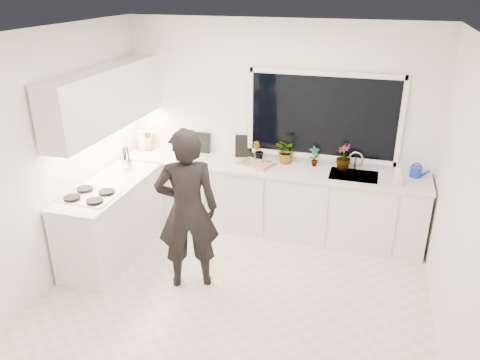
% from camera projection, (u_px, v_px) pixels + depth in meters
% --- Properties ---
extents(floor, '(4.00, 3.50, 0.02)m').
position_uv_depth(floor, '(237.00, 293.00, 5.07)').
color(floor, beige).
rests_on(floor, ground).
extents(wall_back, '(4.00, 0.02, 2.70)m').
position_uv_depth(wall_back, '(276.00, 127.00, 6.07)').
color(wall_back, white).
rests_on(wall_back, ground).
extents(wall_left, '(0.02, 3.50, 2.70)m').
position_uv_depth(wall_left, '(59.00, 157.00, 5.05)').
color(wall_left, white).
rests_on(wall_left, ground).
extents(wall_right, '(0.02, 3.50, 2.70)m').
position_uv_depth(wall_right, '(461.00, 204.00, 4.00)').
color(wall_right, white).
rests_on(wall_right, ground).
extents(ceiling, '(4.00, 3.50, 0.02)m').
position_uv_depth(ceiling, '(236.00, 31.00, 3.99)').
color(ceiling, white).
rests_on(ceiling, wall_back).
extents(window, '(1.80, 0.02, 1.00)m').
position_uv_depth(window, '(323.00, 116.00, 5.81)').
color(window, black).
rests_on(window, wall_back).
extents(base_cabinets_back, '(3.92, 0.58, 0.88)m').
position_uv_depth(base_cabinets_back, '(269.00, 200.00, 6.16)').
color(base_cabinets_back, white).
rests_on(base_cabinets_back, floor).
extents(base_cabinets_left, '(0.58, 1.60, 0.88)m').
position_uv_depth(base_cabinets_left, '(113.00, 221.00, 5.63)').
color(base_cabinets_left, white).
rests_on(base_cabinets_left, floor).
extents(countertop_back, '(3.94, 0.62, 0.04)m').
position_uv_depth(countertop_back, '(269.00, 168.00, 5.97)').
color(countertop_back, silver).
rests_on(countertop_back, base_cabinets_back).
extents(countertop_left, '(0.62, 1.60, 0.04)m').
position_uv_depth(countertop_left, '(109.00, 186.00, 5.45)').
color(countertop_left, silver).
rests_on(countertop_left, base_cabinets_left).
extents(upper_cabinets, '(0.34, 2.10, 0.70)m').
position_uv_depth(upper_cabinets, '(106.00, 98.00, 5.41)').
color(upper_cabinets, white).
rests_on(upper_cabinets, wall_left).
extents(sink, '(0.58, 0.42, 0.14)m').
position_uv_depth(sink, '(353.00, 179.00, 5.72)').
color(sink, silver).
rests_on(sink, countertop_back).
extents(faucet, '(0.03, 0.03, 0.22)m').
position_uv_depth(faucet, '(356.00, 161.00, 5.83)').
color(faucet, silver).
rests_on(faucet, countertop_back).
extents(stovetop, '(0.56, 0.48, 0.03)m').
position_uv_depth(stovetop, '(90.00, 195.00, 5.13)').
color(stovetop, black).
rests_on(stovetop, countertop_left).
extents(person, '(0.77, 0.65, 1.80)m').
position_uv_depth(person, '(187.00, 210.00, 4.88)').
color(person, black).
rests_on(person, floor).
extents(pizza_tray, '(0.51, 0.44, 0.03)m').
position_uv_depth(pizza_tray, '(256.00, 164.00, 5.99)').
color(pizza_tray, silver).
rests_on(pizza_tray, countertop_back).
extents(pizza, '(0.46, 0.39, 0.01)m').
position_uv_depth(pizza, '(256.00, 163.00, 5.98)').
color(pizza, red).
rests_on(pizza, pizza_tray).
extents(watering_can, '(0.16, 0.16, 0.13)m').
position_uv_depth(watering_can, '(416.00, 172.00, 5.63)').
color(watering_can, '#132DBA').
rests_on(watering_can, countertop_back).
extents(paper_towel_roll, '(0.12, 0.12, 0.26)m').
position_uv_depth(paper_towel_roll, '(142.00, 141.00, 6.49)').
color(paper_towel_roll, silver).
rests_on(paper_towel_roll, countertop_back).
extents(knife_block, '(0.14, 0.12, 0.22)m').
position_uv_depth(knife_block, '(149.00, 142.00, 6.51)').
color(knife_block, '#8A5E40').
rests_on(knife_block, countertop_back).
extents(utensil_crock, '(0.17, 0.17, 0.16)m').
position_uv_depth(utensil_crock, '(127.00, 165.00, 5.80)').
color(utensil_crock, silver).
rests_on(utensil_crock, countertop_left).
extents(picture_frame_large, '(0.22, 0.02, 0.28)m').
position_uv_depth(picture_frame_large, '(203.00, 143.00, 6.39)').
color(picture_frame_large, black).
rests_on(picture_frame_large, countertop_back).
extents(picture_frame_small, '(0.25, 0.08, 0.30)m').
position_uv_depth(picture_frame_small, '(245.00, 146.00, 6.23)').
color(picture_frame_small, black).
rests_on(picture_frame_small, countertop_back).
extents(herb_plants, '(1.31, 0.37, 0.33)m').
position_uv_depth(herb_plants, '(301.00, 153.00, 5.95)').
color(herb_plants, '#26662D').
rests_on(herb_plants, countertop_back).
extents(soap_bottles, '(0.15, 0.15, 0.29)m').
position_uv_depth(soap_bottles, '(399.00, 174.00, 5.38)').
color(soap_bottles, '#D8BF66').
rests_on(soap_bottles, countertop_back).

